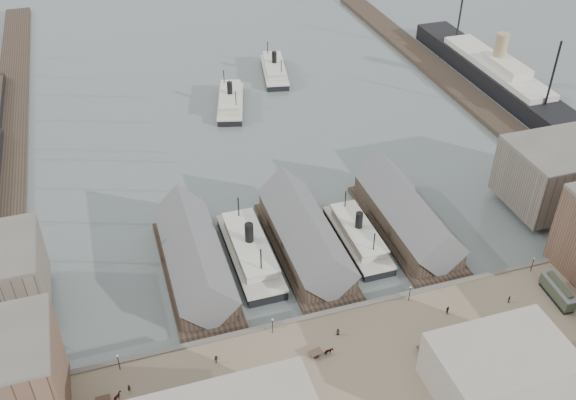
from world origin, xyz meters
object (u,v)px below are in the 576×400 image
object	(u,v)px
horse_cart_left	(114,397)
tram	(558,292)
ocean_steamer	(496,74)
ferry_docked_west	(250,251)
horse_cart_center	(324,352)
horse_cart_right	(433,346)

from	to	relation	value
horse_cart_left	tram	bearing A→B (deg)	-91.75
ocean_steamer	tram	xyz separation A→B (m)	(-47.03, -97.64, -0.13)
ferry_docked_west	horse_cart_center	distance (m)	34.00
horse_cart_right	ocean_steamer	bearing A→B (deg)	-39.40
horse_cart_left	horse_cart_right	world-z (taller)	horse_cart_right
ocean_steamer	tram	size ratio (longest dim) A/B	8.92
ocean_steamer	horse_cart_center	size ratio (longest dim) A/B	19.06
ferry_docked_west	ocean_steamer	size ratio (longest dim) A/B	0.33
horse_cart_right	horse_cart_center	bearing A→B (deg)	74.43
ferry_docked_west	horse_cart_center	world-z (taller)	ferry_docked_west
ocean_steamer	horse_cart_right	xyz separation A→B (m)	(-78.55, -102.20, -1.16)
horse_cart_left	horse_cart_center	world-z (taller)	horse_cart_left
tram	horse_cart_left	world-z (taller)	tram
horse_cart_left	ocean_steamer	bearing A→B (deg)	-55.87
tram	horse_cart_center	size ratio (longest dim) A/B	2.14
ferry_docked_west	horse_cart_left	bearing A→B (deg)	-136.58
tram	horse_cart_center	world-z (taller)	tram
tram	horse_cart_center	distance (m)	52.22
horse_cart_right	tram	bearing A→B (deg)	-83.64
ocean_steamer	horse_cart_right	distance (m)	128.90
tram	horse_cart_left	xyz separation A→B (m)	(-91.65, 2.13, -1.05)
tram	ocean_steamer	bearing A→B (deg)	68.13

